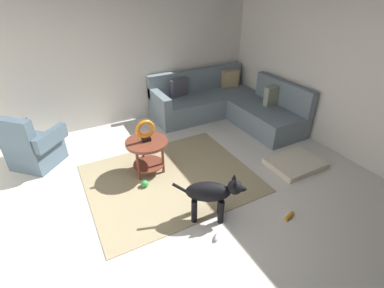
{
  "coord_description": "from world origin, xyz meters",
  "views": [
    {
      "loc": [
        -1.09,
        -2.29,
        2.5
      ],
      "look_at": [
        0.45,
        0.6,
        0.55
      ],
      "focal_mm": 26.05,
      "sensor_mm": 36.0,
      "label": 1
    }
  ],
  "objects_px": {
    "sectional_couch": "(226,105)",
    "dog": "(212,194)",
    "dog_bed_mat": "(295,163)",
    "torus_sculpture": "(145,130)",
    "armchair": "(32,147)",
    "dog_toy_ball": "(145,184)",
    "dog_toy_bone": "(218,235)",
    "side_table": "(147,148)",
    "dog_toy_rope": "(289,216)"
  },
  "relations": [
    {
      "from": "dog",
      "to": "dog_toy_rope",
      "type": "xyz_separation_m",
      "value": [
        0.84,
        -0.45,
        -0.35
      ]
    },
    {
      "from": "torus_sculpture",
      "to": "dog_bed_mat",
      "type": "height_order",
      "value": "torus_sculpture"
    },
    {
      "from": "sectional_couch",
      "to": "dog_bed_mat",
      "type": "relative_size",
      "value": 2.81
    },
    {
      "from": "torus_sculpture",
      "to": "dog_toy_ball",
      "type": "relative_size",
      "value": 3.12
    },
    {
      "from": "side_table",
      "to": "armchair",
      "type": "bearing_deg",
      "value": 145.7
    },
    {
      "from": "armchair",
      "to": "dog_toy_bone",
      "type": "relative_size",
      "value": 5.52
    },
    {
      "from": "sectional_couch",
      "to": "dog_toy_bone",
      "type": "bearing_deg",
      "value": -125.44
    },
    {
      "from": "dog_bed_mat",
      "to": "dog_toy_ball",
      "type": "xyz_separation_m",
      "value": [
        -2.22,
        0.61,
        0.01
      ]
    },
    {
      "from": "dog_toy_ball",
      "to": "dog_toy_bone",
      "type": "xyz_separation_m",
      "value": [
        0.43,
        -1.22,
        -0.02
      ]
    },
    {
      "from": "dog_bed_mat",
      "to": "dog_toy_rope",
      "type": "distance_m",
      "value": 1.17
    },
    {
      "from": "dog",
      "to": "dog_toy_rope",
      "type": "height_order",
      "value": "dog"
    },
    {
      "from": "dog_toy_rope",
      "to": "dog_toy_bone",
      "type": "bearing_deg",
      "value": 170.09
    },
    {
      "from": "dog",
      "to": "dog_toy_bone",
      "type": "distance_m",
      "value": 0.46
    },
    {
      "from": "armchair",
      "to": "dog_toy_bone",
      "type": "distance_m",
      "value": 3.06
    },
    {
      "from": "dog_bed_mat",
      "to": "dog_toy_ball",
      "type": "height_order",
      "value": "dog_toy_ball"
    },
    {
      "from": "side_table",
      "to": "torus_sculpture",
      "type": "bearing_deg",
      "value": -86.42
    },
    {
      "from": "dog_toy_ball",
      "to": "side_table",
      "type": "bearing_deg",
      "value": 59.23
    },
    {
      "from": "torus_sculpture",
      "to": "dog_toy_rope",
      "type": "distance_m",
      "value": 2.15
    },
    {
      "from": "torus_sculpture",
      "to": "side_table",
      "type": "bearing_deg",
      "value": 93.58
    },
    {
      "from": "torus_sculpture",
      "to": "dog_toy_ball",
      "type": "distance_m",
      "value": 0.74
    },
    {
      "from": "sectional_couch",
      "to": "dog_toy_ball",
      "type": "relative_size",
      "value": 21.5
    },
    {
      "from": "torus_sculpture",
      "to": "armchair",
      "type": "bearing_deg",
      "value": 145.7
    },
    {
      "from": "sectional_couch",
      "to": "dog",
      "type": "relative_size",
      "value": 2.95
    },
    {
      "from": "armchair",
      "to": "dog",
      "type": "bearing_deg",
      "value": -7.36
    },
    {
      "from": "sectional_couch",
      "to": "dog_toy_rope",
      "type": "bearing_deg",
      "value": -108.32
    },
    {
      "from": "sectional_couch",
      "to": "dog_toy_ball",
      "type": "bearing_deg",
      "value": -149.41
    },
    {
      "from": "dog_bed_mat",
      "to": "dog",
      "type": "height_order",
      "value": "dog"
    },
    {
      "from": "sectional_couch",
      "to": "dog_bed_mat",
      "type": "distance_m",
      "value": 1.95
    },
    {
      "from": "sectional_couch",
      "to": "armchair",
      "type": "bearing_deg",
      "value": -179.53
    },
    {
      "from": "dog_toy_ball",
      "to": "dog_toy_bone",
      "type": "bearing_deg",
      "value": -70.74
    },
    {
      "from": "side_table",
      "to": "dog_toy_ball",
      "type": "relative_size",
      "value": 5.73
    },
    {
      "from": "sectional_couch",
      "to": "dog",
      "type": "distance_m",
      "value": 2.84
    },
    {
      "from": "side_table",
      "to": "dog_bed_mat",
      "type": "height_order",
      "value": "side_table"
    },
    {
      "from": "dog_toy_ball",
      "to": "dog_bed_mat",
      "type": "bearing_deg",
      "value": -15.43
    },
    {
      "from": "sectional_couch",
      "to": "dog",
      "type": "height_order",
      "value": "sectional_couch"
    },
    {
      "from": "armchair",
      "to": "torus_sculpture",
      "type": "relative_size",
      "value": 3.05
    },
    {
      "from": "sectional_couch",
      "to": "armchair",
      "type": "xyz_separation_m",
      "value": [
        -3.52,
        -0.03,
        0.03
      ]
    },
    {
      "from": "armchair",
      "to": "dog_toy_rope",
      "type": "bearing_deg",
      "value": -1.78
    },
    {
      "from": "armchair",
      "to": "dog_toy_ball",
      "type": "height_order",
      "value": "armchair"
    },
    {
      "from": "dog_bed_mat",
      "to": "dog_toy_bone",
      "type": "relative_size",
      "value": 4.44
    },
    {
      "from": "dog_toy_bone",
      "to": "sectional_couch",
      "type": "bearing_deg",
      "value": 54.56
    },
    {
      "from": "side_table",
      "to": "dog_toy_ball",
      "type": "height_order",
      "value": "side_table"
    },
    {
      "from": "dog_bed_mat",
      "to": "dog_toy_ball",
      "type": "distance_m",
      "value": 2.31
    },
    {
      "from": "armchair",
      "to": "dog_bed_mat",
      "type": "height_order",
      "value": "armchair"
    },
    {
      "from": "dog",
      "to": "dog_toy_ball",
      "type": "height_order",
      "value": "dog"
    },
    {
      "from": "dog",
      "to": "dog_toy_bone",
      "type": "height_order",
      "value": "dog"
    },
    {
      "from": "side_table",
      "to": "torus_sculpture",
      "type": "relative_size",
      "value": 1.84
    },
    {
      "from": "sectional_couch",
      "to": "armchair",
      "type": "height_order",
      "value": "same"
    },
    {
      "from": "dog_bed_mat",
      "to": "dog_toy_rope",
      "type": "height_order",
      "value": "dog_bed_mat"
    },
    {
      "from": "sectional_couch",
      "to": "dog",
      "type": "xyz_separation_m",
      "value": [
        -1.73,
        -2.25,
        0.09
      ]
    }
  ]
}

